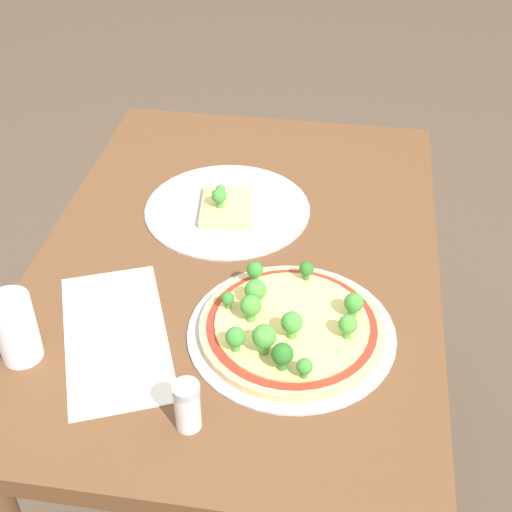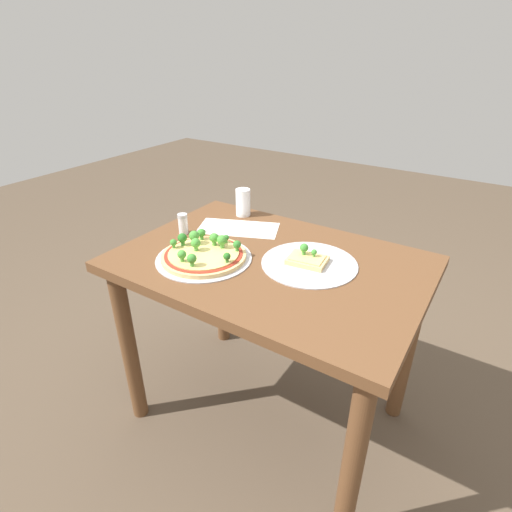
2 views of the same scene
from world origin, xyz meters
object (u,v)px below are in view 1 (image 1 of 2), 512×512
object	(u,v)px
dining_table	(239,302)
drinking_cup	(16,328)
pizza_tray_slice	(227,207)
pizza_tray_whole	(290,327)
condiment_shaker	(184,405)

from	to	relation	value
dining_table	drinking_cup	size ratio (longest dim) A/B	8.92
pizza_tray_slice	drinking_cup	xyz separation A→B (m)	(0.42, -0.23, 0.05)
drinking_cup	pizza_tray_slice	bearing A→B (deg)	151.12
pizza_tray_whole	condiment_shaker	xyz separation A→B (m)	(0.19, -0.12, 0.02)
pizza_tray_slice	condiment_shaker	distance (m)	0.51
pizza_tray_whole	pizza_tray_slice	size ratio (longest dim) A/B	1.02
dining_table	condiment_shaker	distance (m)	0.42
pizza_tray_slice	condiment_shaker	xyz separation A→B (m)	(0.51, 0.04, 0.03)
dining_table	condiment_shaker	size ratio (longest dim) A/B	12.91
pizza_tray_slice	pizza_tray_whole	bearing A→B (deg)	26.67
pizza_tray_whole	condiment_shaker	distance (m)	0.23
pizza_tray_whole	drinking_cup	bearing A→B (deg)	-74.87
pizza_tray_whole	condiment_shaker	bearing A→B (deg)	-31.55
dining_table	pizza_tray_slice	world-z (taller)	pizza_tray_slice
dining_table	pizza_tray_whole	size ratio (longest dim) A/B	3.13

